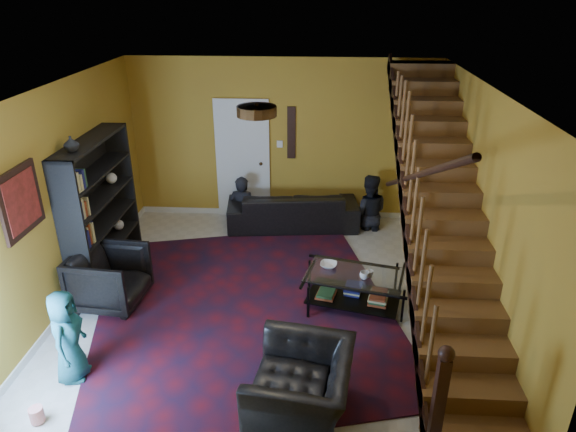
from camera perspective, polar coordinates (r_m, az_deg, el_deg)
name	(u,v)px	position (r m, az deg, el deg)	size (l,w,h in m)	color
floor	(269,299)	(7.01, -2.16, -9.22)	(5.50, 5.50, 0.00)	beige
room	(194,247)	(8.33, -10.44, -3.37)	(5.50, 5.50, 5.50)	#AD7D26
staircase	(441,208)	(6.48, 16.65, 0.82)	(0.95, 5.02, 3.18)	brown
bookshelf	(101,211)	(7.66, -20.04, 0.49)	(0.35, 1.80, 2.00)	black
door	(243,161)	(9.08, -5.03, 6.07)	(0.82, 0.05, 2.05)	silver
framed_picture	(20,201)	(6.22, -27.59, 1.46)	(0.04, 0.74, 0.74)	maroon
wall_hanging	(291,133)	(8.85, 0.37, 9.22)	(0.14, 0.03, 0.90)	black
ceiling_fixture	(257,111)	(5.16, -3.51, 11.56)	(0.40, 0.40, 0.10)	#3F2814
rug	(244,308)	(6.84, -4.87, -10.16)	(3.71, 4.24, 0.02)	#460C15
sofa	(293,209)	(8.86, 0.52, 0.80)	(2.22, 0.87, 0.65)	black
armchair_left	(110,278)	(7.10, -19.19, -6.52)	(0.84, 0.86, 0.78)	black
armchair_right	(301,388)	(5.19, 1.43, -18.53)	(1.08, 0.94, 0.70)	black
person_adult_a	(243,212)	(9.03, -5.07, 0.42)	(0.48, 0.32, 1.33)	black
person_adult_b	(368,213)	(8.96, 8.86, 0.30)	(0.68, 0.53, 1.41)	black
person_child	(67,337)	(5.95, -23.33, -12.20)	(0.52, 0.34, 1.06)	#1B5769
coffee_table	(354,287)	(6.80, 7.35, -7.87)	(1.37, 1.00, 0.47)	black
cup_a	(365,275)	(6.59, 8.50, -6.54)	(0.12, 0.12, 0.10)	#999999
cup_b	(370,274)	(6.64, 9.05, -6.37)	(0.10, 0.10, 0.09)	#999999
bowl	(329,265)	(6.81, 4.53, -5.44)	(0.22, 0.22, 0.05)	#999999
vase	(71,144)	(6.86, -22.96, 7.41)	(0.18, 0.18, 0.19)	#999999
popcorn_bucket	(37,415)	(5.84, -26.14, -19.20)	(0.14, 0.14, 0.16)	red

